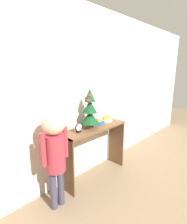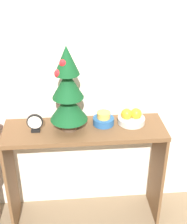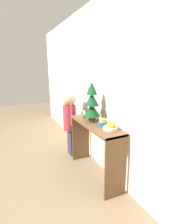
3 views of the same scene
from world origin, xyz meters
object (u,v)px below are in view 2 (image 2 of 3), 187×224
object	(u,v)px
fruit_bowl	(131,118)
desk_clock	(35,123)
mini_tree	(68,91)
singing_bowl	(104,119)

from	to	relation	value
fruit_bowl	desk_clock	bearing A→B (deg)	-174.65
fruit_bowl	desk_clock	distance (m)	0.65
mini_tree	desk_clock	size ratio (longest dim) A/B	4.57
fruit_bowl	singing_bowl	size ratio (longest dim) A/B	1.29
mini_tree	singing_bowl	bearing A→B (deg)	11.12
fruit_bowl	singing_bowl	xyz separation A→B (m)	(-0.19, -0.01, -0.00)
mini_tree	desk_clock	distance (m)	0.31
mini_tree	fruit_bowl	distance (m)	0.49
mini_tree	singing_bowl	xyz separation A→B (m)	(0.23, 0.05, -0.24)
mini_tree	desk_clock	xyz separation A→B (m)	(-0.22, -0.01, -0.21)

